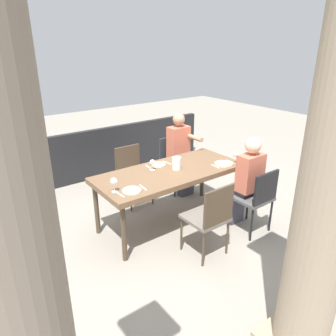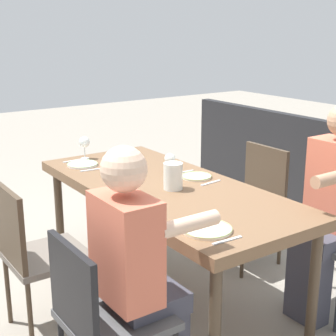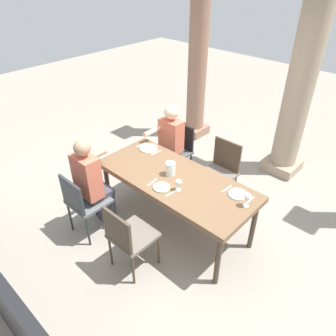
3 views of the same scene
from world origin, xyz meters
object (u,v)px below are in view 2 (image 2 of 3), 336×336
(plate_1, at_px, (196,176))
(wine_glass_1, at_px, (170,159))
(dining_table, at_px, (166,195))
(chair_mid_north, at_px, (33,249))
(plate_2, at_px, (82,164))
(wine_glass_2, at_px, (84,142))
(diner_woman_green, at_px, (330,208))
(chair_west_north, at_px, (101,314))
(plate_0, at_px, (207,229))
(chair_mid_south, at_px, (253,196))
(water_pitcher, at_px, (173,177))
(diner_man_white, at_px, (139,271))

(plate_1, height_order, wine_glass_1, wine_glass_1)
(dining_table, height_order, chair_mid_north, chair_mid_north)
(plate_2, bearing_deg, wine_glass_2, -31.34)
(chair_mid_north, xyz_separation_m, plate_2, (0.64, -0.62, 0.26))
(plate_1, relative_size, wine_glass_2, 1.19)
(diner_woman_green, relative_size, wine_glass_1, 9.04)
(chair_west_north, height_order, plate_0, chair_west_north)
(diner_woman_green, height_order, plate_2, diner_woman_green)
(chair_west_north, xyz_separation_m, plate_2, (1.45, -0.61, 0.26))
(chair_west_north, relative_size, plate_0, 3.51)
(chair_mid_south, bearing_deg, chair_mid_north, 90.00)
(plate_0, bearing_deg, plate_2, -0.93)
(plate_2, bearing_deg, plate_0, 179.07)
(plate_0, xyz_separation_m, water_pitcher, (0.63, -0.24, 0.06))
(plate_0, bearing_deg, chair_mid_south, -53.91)
(wine_glass_2, bearing_deg, water_pitcher, -173.01)
(chair_west_north, relative_size, plate_1, 4.35)
(dining_table, xyz_separation_m, chair_mid_north, (0.08, 0.85, -0.18))
(chair_mid_south, relative_size, plate_2, 4.00)
(diner_man_white, xyz_separation_m, wine_glass_2, (1.61, -0.52, 0.22))
(dining_table, bearing_deg, plate_0, 160.52)
(chair_mid_north, height_order, chair_mid_south, chair_mid_north)
(chair_mid_south, bearing_deg, diner_man_white, 118.49)
(chair_mid_north, height_order, plate_1, chair_mid_north)
(chair_mid_north, xyz_separation_m, wine_glass_2, (0.80, -0.72, 0.37))
(plate_0, bearing_deg, dining_table, -19.48)
(diner_woman_green, xyz_separation_m, water_pitcher, (0.64, 0.69, 0.15))
(wine_glass_1, height_order, water_pitcher, water_pitcher)
(water_pitcher, bearing_deg, wine_glass_1, -31.29)
(plate_0, height_order, wine_glass_1, wine_glass_1)
(diner_man_white, bearing_deg, diner_woman_green, -89.99)
(chair_west_north, bearing_deg, wine_glass_2, -23.94)
(dining_table, xyz_separation_m, chair_mid_south, (0.08, -0.85, -0.20))
(plate_1, xyz_separation_m, wine_glass_2, (0.87, 0.38, 0.12))
(dining_table, distance_m, chair_mid_south, 0.88)
(diner_woman_green, relative_size, diner_man_white, 1.04)
(water_pitcher, bearing_deg, diner_man_white, 135.01)
(chair_mid_south, relative_size, wine_glass_1, 6.03)
(chair_mid_north, relative_size, chair_mid_south, 1.04)
(chair_mid_north, distance_m, diner_woman_green, 1.74)
(dining_table, height_order, plate_0, plate_0)
(dining_table, distance_m, diner_woman_green, 1.00)
(dining_table, bearing_deg, plate_2, 17.92)
(chair_mid_north, distance_m, plate_1, 1.14)
(plate_2, height_order, wine_glass_2, wine_glass_2)
(diner_man_white, relative_size, wine_glass_1, 8.70)
(chair_west_north, height_order, wine_glass_1, wine_glass_1)
(dining_table, distance_m, wine_glass_2, 0.91)
(wine_glass_1, distance_m, water_pitcher, 0.32)
(dining_table, xyz_separation_m, plate_0, (-0.72, 0.26, 0.07))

